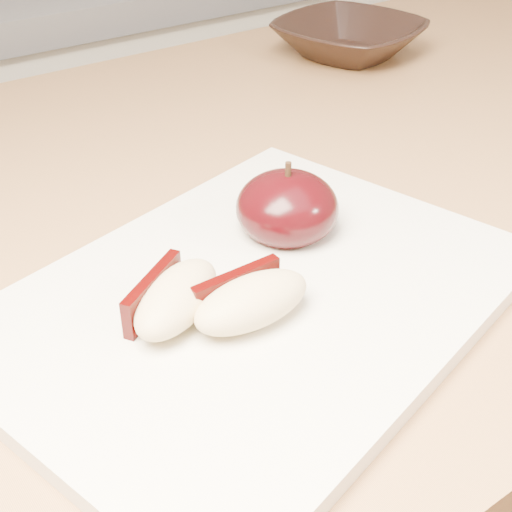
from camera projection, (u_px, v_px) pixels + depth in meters
back_cabinet at (25, 241)px, 1.28m from camera, size 2.40×0.62×0.94m
cutting_board at (256, 299)px, 0.43m from camera, size 0.37×0.31×0.01m
apple_half at (287, 208)px, 0.47m from camera, size 0.08×0.08×0.06m
apple_wedge_a at (174, 297)px, 0.40m from camera, size 0.08×0.07×0.03m
apple_wedge_b at (250, 300)px, 0.40m from camera, size 0.07×0.04×0.03m
bowl at (349, 38)px, 0.81m from camera, size 0.19×0.19×0.04m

